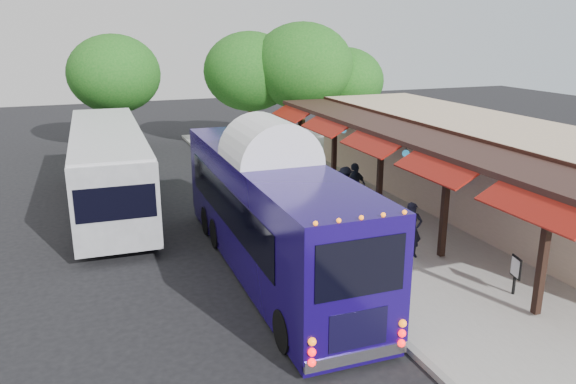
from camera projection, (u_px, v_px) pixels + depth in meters
name	position (u px, v px, depth m)	size (l,w,h in m)	color
ground	(332.00, 280.00, 16.55)	(90.00, 90.00, 0.00)	black
sidewalk	(405.00, 217.00, 21.82)	(10.00, 40.00, 0.15)	#9E9B93
curb	(286.00, 233.00, 20.14)	(0.20, 40.00, 0.16)	gray
station_shelter	(481.00, 166.00, 22.47)	(8.15, 20.00, 3.60)	tan
coach_bus	(270.00, 207.00, 16.74)	(2.56, 11.76, 3.74)	#160758
city_bus	(109.00, 165.00, 22.65)	(3.00, 12.36, 3.30)	gray
ped_a	(412.00, 230.00, 17.64)	(0.65, 0.43, 1.78)	black
ped_b	(360.00, 235.00, 17.00)	(0.95, 0.74, 1.96)	black
ped_c	(355.00, 187.00, 22.09)	(1.14, 0.48, 1.95)	black
ped_d	(345.00, 186.00, 22.91)	(1.03, 0.59, 1.60)	black
sign_board	(516.00, 269.00, 15.15)	(0.17, 0.49, 1.09)	black
tree_left	(250.00, 72.00, 33.13)	(5.47, 5.47, 7.00)	#382314
tree_mid	(303.00, 66.00, 32.42)	(5.87, 5.87, 7.52)	#382314
tree_right	(345.00, 81.00, 34.18)	(4.73, 4.73, 6.06)	#382314
tree_far	(114.00, 74.00, 32.69)	(5.35, 5.35, 6.85)	#382314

